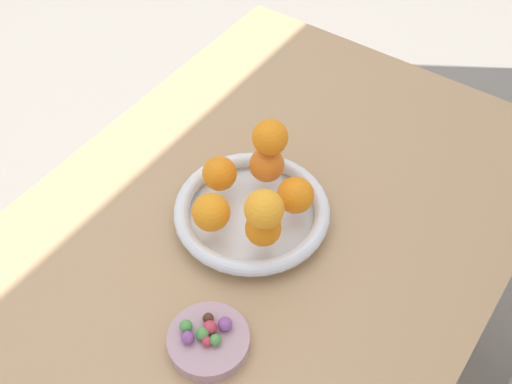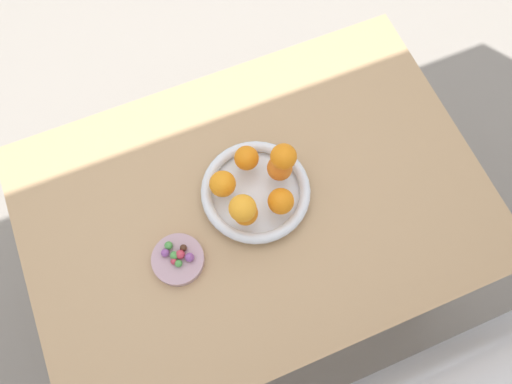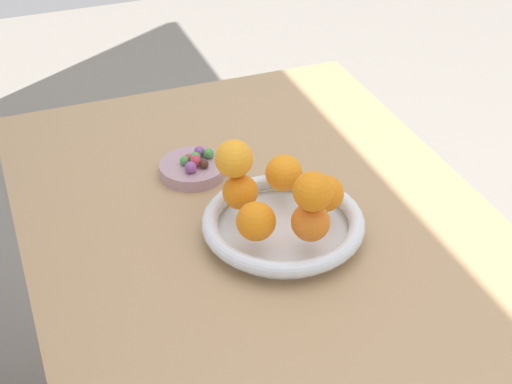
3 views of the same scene
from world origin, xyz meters
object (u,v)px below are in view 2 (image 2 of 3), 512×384
(orange_0, at_px, (247,158))
(orange_1, at_px, (223,184))
(orange_2, at_px, (245,213))
(candy_ball_6, at_px, (190,257))
(orange_3, at_px, (281,201))
(candy_ball_0, at_px, (180,254))
(candy_ball_7, at_px, (174,255))
(candy_ball_4, at_px, (183,248))
(orange_6, at_px, (243,208))
(fruit_bowl, at_px, (256,192))
(candy_dish, at_px, (178,260))
(candy_ball_5, at_px, (174,261))
(dining_table, at_px, (255,215))
(candy_ball_2, at_px, (179,263))
(candy_ball_1, at_px, (165,253))
(candy_ball_3, at_px, (169,245))
(orange_4, at_px, (280,168))
(orange_5, at_px, (284,157))

(orange_0, distance_m, orange_1, 0.08)
(orange_2, height_order, candy_ball_6, orange_2)
(orange_3, height_order, candy_ball_0, orange_3)
(candy_ball_7, bearing_deg, candy_ball_4, -160.09)
(orange_2, relative_size, orange_6, 0.94)
(fruit_bowl, bearing_deg, candy_dish, 20.04)
(orange_6, xyz_separation_m, candy_ball_5, (0.18, 0.03, -0.10))
(candy_ball_0, bearing_deg, candy_ball_7, -13.26)
(dining_table, height_order, candy_ball_5, candy_ball_5)
(orange_1, relative_size, candy_ball_2, 3.56)
(orange_1, height_order, candy_ball_1, orange_1)
(candy_ball_3, bearing_deg, candy_ball_2, 98.58)
(orange_4, distance_m, candy_ball_0, 0.30)
(orange_5, relative_size, candy_ball_5, 4.00)
(candy_ball_7, bearing_deg, candy_ball_6, 150.17)
(orange_0, height_order, candy_ball_2, orange_0)
(candy_ball_2, distance_m, candy_ball_6, 0.03)
(candy_ball_4, bearing_deg, candy_ball_0, 46.47)
(orange_1, distance_m, candy_ball_3, 0.18)
(orange_1, xyz_separation_m, candy_ball_1, (0.18, 0.09, -0.04))
(orange_6, distance_m, candy_ball_0, 0.19)
(orange_4, height_order, orange_5, orange_5)
(fruit_bowl, bearing_deg, candy_ball_2, 23.06)
(candy_ball_7, bearing_deg, orange_1, -146.73)
(candy_ball_6, bearing_deg, candy_ball_1, -33.11)
(orange_0, bearing_deg, orange_1, 28.08)
(candy_dish, distance_m, orange_1, 0.20)
(orange_2, distance_m, orange_4, 0.13)
(dining_table, relative_size, candy_ball_1, 58.11)
(orange_3, bearing_deg, fruit_bowl, -58.63)
(candy_ball_3, bearing_deg, orange_6, 175.82)
(orange_1, distance_m, candy_ball_5, 0.20)
(orange_3, bearing_deg, dining_table, -42.81)
(candy_ball_5, bearing_deg, candy_ball_7, -114.62)
(orange_6, bearing_deg, orange_2, -140.72)
(fruit_bowl, relative_size, orange_6, 4.31)
(candy_ball_0, relative_size, candy_ball_1, 1.09)
(orange_2, distance_m, orange_5, 0.15)
(candy_dish, height_order, orange_1, orange_1)
(dining_table, relative_size, fruit_bowl, 4.25)
(candy_ball_6, bearing_deg, orange_1, -136.63)
(candy_dish, xyz_separation_m, orange_3, (-0.26, -0.02, 0.06))
(dining_table, relative_size, orange_4, 18.56)
(orange_5, bearing_deg, orange_6, 30.74)
(orange_1, height_order, candy_ball_6, orange_1)
(orange_2, distance_m, orange_3, 0.08)
(candy_ball_1, bearing_deg, orange_3, -179.63)
(orange_2, xyz_separation_m, orange_3, (-0.08, 0.01, 0.00))
(candy_ball_4, xyz_separation_m, candy_ball_5, (0.03, 0.02, -0.00))
(candy_ball_5, bearing_deg, candy_dish, -150.98)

